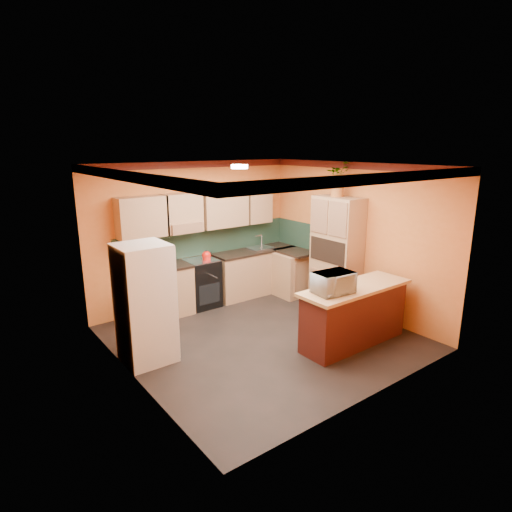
{
  "coord_description": "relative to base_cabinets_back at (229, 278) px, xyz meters",
  "views": [
    {
      "loc": [
        -3.88,
        -4.96,
        2.99
      ],
      "look_at": [
        0.21,
        0.45,
        1.22
      ],
      "focal_mm": 30.0,
      "sensor_mm": 36.0,
      "label": 1
    }
  ],
  "objects": [
    {
      "name": "stove",
      "position": [
        -0.62,
        -0.0,
        0.02
      ],
      "size": [
        0.58,
        0.58,
        0.91
      ],
      "primitive_type": "cube",
      "color": "black",
      "rests_on": "ground"
    },
    {
      "name": "countertop_back",
      "position": [
        0.0,
        -0.0,
        0.46
      ],
      "size": [
        3.65,
        0.62,
        0.04
      ],
      "primitive_type": "cube",
      "color": "black",
      "rests_on": "base_cabinets_back"
    },
    {
      "name": "microwave",
      "position": [
        -0.06,
        -2.8,
        0.64
      ],
      "size": [
        0.59,
        0.43,
        0.31
      ],
      "primitive_type": "imported",
      "rotation": [
        0.0,
        0.0,
        -0.09
      ],
      "color": "silver",
      "rests_on": "bar_top"
    },
    {
      "name": "fridge",
      "position": [
        -2.31,
        -1.38,
        0.41
      ],
      "size": [
        0.68,
        0.66,
        1.7
      ],
      "primitive_type": "cube",
      "color": "silver",
      "rests_on": "ground"
    },
    {
      "name": "fern",
      "position": [
        1.29,
        -1.56,
        2.05
      ],
      "size": [
        0.44,
        0.39,
        0.45
      ],
      "primitive_type": "imported",
      "rotation": [
        0.0,
        0.0,
        0.09
      ],
      "color": "tan",
      "rests_on": "fern_pot"
    },
    {
      "name": "pantry",
      "position": [
        1.29,
        -1.61,
        0.61
      ],
      "size": [
        0.48,
        0.9,
        2.1
      ],
      "primitive_type": "cube",
      "color": "tan",
      "rests_on": "ground"
    },
    {
      "name": "breakfast_bar",
      "position": [
        0.44,
        -2.8,
        0.0
      ],
      "size": [
        1.8,
        0.55,
        0.88
      ],
      "primitive_type": "cube",
      "color": "#491311",
      "rests_on": "ground"
    },
    {
      "name": "base_cabinets_back",
      "position": [
        0.0,
        0.0,
        0.0
      ],
      "size": [
        3.65,
        0.6,
        0.88
      ],
      "primitive_type": "cube",
      "color": "tan",
      "rests_on": "ground"
    },
    {
      "name": "sink",
      "position": [
        0.77,
        0.0,
        0.5
      ],
      "size": [
        0.48,
        0.4,
        0.03
      ],
      "primitive_type": "cube",
      "color": "silver",
      "rests_on": "countertop_back"
    },
    {
      "name": "kettle",
      "position": [
        -0.53,
        -0.05,
        0.56
      ],
      "size": [
        0.22,
        0.22,
        0.18
      ],
      "primitive_type": null,
      "rotation": [
        0.0,
        0.0,
        -0.35
      ],
      "color": "red",
      "rests_on": "stove"
    },
    {
      "name": "bar_top",
      "position": [
        0.44,
        -2.8,
        0.47
      ],
      "size": [
        1.9,
        0.65,
        0.05
      ],
      "primitive_type": "cube",
      "color": "tan",
      "rests_on": "breakfast_bar"
    },
    {
      "name": "room_shell",
      "position": [
        -0.54,
        -1.52,
        1.65
      ],
      "size": [
        4.24,
        4.24,
        2.72
      ],
      "color": "black",
      "rests_on": "ground"
    },
    {
      "name": "base_cabinets_right",
      "position": [
        1.24,
        -0.57,
        0.0
      ],
      "size": [
        0.6,
        0.8,
        0.88
      ],
      "primitive_type": "cube",
      "color": "tan",
      "rests_on": "ground"
    },
    {
      "name": "fern_pot",
      "position": [
        1.29,
        -1.56,
        1.74
      ],
      "size": [
        0.22,
        0.22,
        0.16
      ],
      "primitive_type": "cylinder",
      "color": "#A55C28",
      "rests_on": "pantry"
    },
    {
      "name": "countertop_right",
      "position": [
        1.24,
        -0.57,
        0.46
      ],
      "size": [
        0.62,
        0.8,
        0.04
      ],
      "primitive_type": "cube",
      "color": "black",
      "rests_on": "base_cabinets_right"
    }
  ]
}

